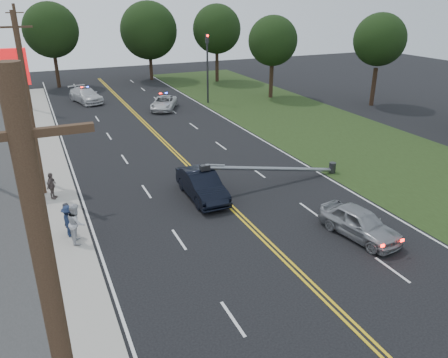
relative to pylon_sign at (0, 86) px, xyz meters
name	(u,v)px	position (x,y,z in m)	size (l,w,h in m)	color
ground	(291,266)	(10.50, -14.00, -6.00)	(120.00, 120.00, 0.00)	black
sidewalk	(62,205)	(2.10, -4.00, -5.94)	(1.80, 70.00, 0.12)	#A29D92
grass_verge	(375,152)	(24.00, -4.00, -5.99)	(12.00, 80.00, 0.01)	black
centerline_yellow	(205,181)	(10.50, -4.00, -5.99)	(0.36, 80.00, 0.00)	gold
pylon_sign	(0,86)	(0.00, 0.00, 0.00)	(3.20, 0.35, 8.00)	gray
traffic_signal	(207,63)	(18.80, 16.00, -1.79)	(0.28, 0.41, 7.05)	#2D2D30
fallen_streetlight	(281,168)	(14.69, -6.00, -5.08)	(9.36, 0.44, 1.91)	#2D2D30
utility_pole_mid	(30,108)	(1.30, -2.00, -0.91)	(1.60, 0.28, 10.00)	#382619
utility_pole_far	(23,58)	(1.30, 20.00, -0.91)	(1.60, 0.28, 10.00)	#382619
tree_6	(51,30)	(4.90, 31.59, 0.83)	(6.50, 6.50, 10.09)	black
tree_7	(149,31)	(17.01, 32.17, 0.40)	(7.45, 7.45, 10.13)	black
tree_8	(217,29)	(24.73, 27.39, 0.67)	(6.20, 6.20, 9.78)	black
tree_9	(273,41)	(26.31, 15.63, 0.14)	(5.31, 5.31, 8.81)	black
tree_13	(380,40)	(34.07, 7.93, 0.59)	(5.16, 5.16, 9.20)	black
crashed_sedan	(202,185)	(9.51, -6.09, -5.22)	(1.65, 4.74, 1.56)	black
waiting_sedan	(360,223)	(14.75, -13.19, -5.28)	(1.69, 4.19, 1.43)	gray
emergency_a	(164,103)	(13.62, 15.04, -5.35)	(2.16, 4.68, 1.30)	silver
emergency_b	(86,95)	(6.87, 21.54, -5.23)	(2.16, 5.31, 1.54)	silver
bystander_a	(68,218)	(2.16, -7.51, -5.07)	(0.59, 0.39, 1.62)	#26272E
bystander_b	(76,223)	(2.45, -8.45, -4.92)	(0.93, 0.73, 1.92)	silver
bystander_c	(69,221)	(2.17, -7.75, -5.09)	(1.01, 0.58, 1.57)	#1C2846
bystander_d	(52,186)	(1.73, -3.04, -5.11)	(0.90, 0.37, 1.53)	#5F504C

